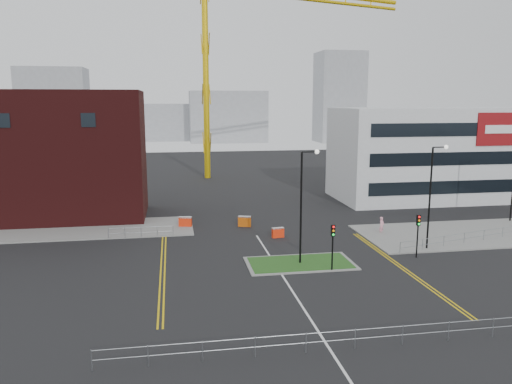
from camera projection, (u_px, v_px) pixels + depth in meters
ground at (301, 305)px, 31.90m from camera, size 200.00×200.00×0.00m
pavement_left at (52, 231)px, 49.94m from camera, size 28.00×8.00×0.12m
pavement_right at (482, 233)px, 49.08m from camera, size 24.00×10.00×0.12m
island_kerb at (300, 263)px, 39.98m from camera, size 8.60×4.60×0.08m
grass_island at (300, 263)px, 39.98m from camera, size 8.00×4.00×0.12m
brick_building at (31, 157)px, 54.05m from camera, size 24.20×10.07×14.24m
office_block at (431, 154)px, 66.10m from camera, size 25.00×12.20×12.00m
tower_crane at (238, 28)px, 83.19m from camera, size 50.71×17.34×35.81m
streetlamp_island at (304, 198)px, 39.05m from camera, size 1.46×0.36×9.18m
streetlamp_right_near at (433, 189)px, 42.96m from camera, size 1.46×0.36×9.18m
traffic_light_island at (333, 238)px, 37.89m from camera, size 0.28×0.33×3.65m
traffic_light_right at (418, 228)px, 41.15m from camera, size 0.28×0.33×3.65m
railing_front at (331, 337)px, 25.94m from camera, size 24.05×0.05×1.10m
railing_left at (141, 230)px, 47.42m from camera, size 6.05×0.05×1.10m
railing_right at (484, 233)px, 46.28m from camera, size 19.05×5.05×1.10m
centre_line at (294, 293)px, 33.84m from camera, size 0.15×30.00×0.01m
yellow_left_a at (161, 263)px, 40.12m from camera, size 0.12×24.00×0.01m
yellow_left_b at (165, 263)px, 40.17m from camera, size 0.12×24.00×0.01m
yellow_right_a at (399, 267)px, 39.28m from camera, size 0.12×20.00×0.01m
yellow_right_b at (402, 266)px, 39.33m from camera, size 0.12×20.00×0.01m
skyline_a at (55, 108)px, 139.75m from camera, size 18.00×12.00×22.00m
skyline_b at (228, 117)px, 158.20m from camera, size 24.00×12.00×16.00m
skyline_c at (339, 97)px, 158.02m from camera, size 14.00×12.00×28.00m
skyline_d at (171, 122)px, 165.30m from camera, size 30.00×12.00×12.00m
pedestrian at (382, 225)px, 48.82m from camera, size 0.75×0.70×1.72m
barrier_left at (185, 222)px, 51.45m from camera, size 1.39×0.73×1.11m
barrier_mid at (278, 232)px, 47.63m from camera, size 1.19×0.53×0.96m
barrier_right at (245, 221)px, 51.81m from camera, size 1.37×0.84×1.10m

